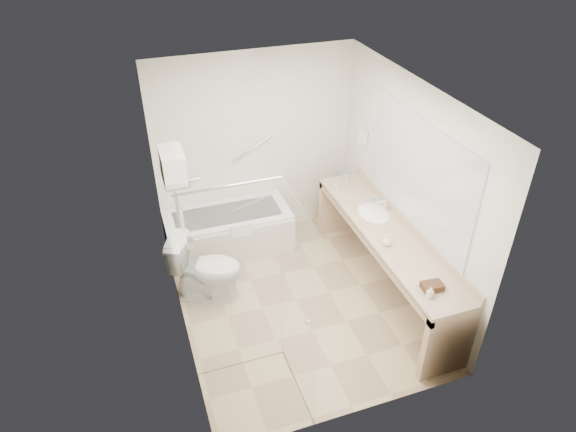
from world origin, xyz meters
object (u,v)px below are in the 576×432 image
object	(u,v)px
toilet	(206,269)
water_bottle_left	(373,206)
vanity_counter	(386,247)
amenity_basket	(432,286)
bathtub	(229,231)

from	to	relation	value
toilet	water_bottle_left	xyz separation A→B (m)	(1.98, -0.18, 0.54)
vanity_counter	amenity_basket	world-z (taller)	vanity_counter
vanity_counter	water_bottle_left	world-z (taller)	water_bottle_left
bathtub	water_bottle_left	bearing A→B (deg)	-32.98
bathtub	amenity_basket	size ratio (longest dim) A/B	7.91
bathtub	amenity_basket	bearing A→B (deg)	-58.27
bathtub	water_bottle_left	size ratio (longest dim) A/B	7.77
toilet	water_bottle_left	bearing A→B (deg)	-72.03
bathtub	toilet	world-z (taller)	toilet
water_bottle_left	amenity_basket	bearing A→B (deg)	-92.55
vanity_counter	amenity_basket	bearing A→B (deg)	-93.17
amenity_basket	water_bottle_left	xyz separation A→B (m)	(0.06, 1.38, 0.06)
vanity_counter	amenity_basket	xyz separation A→B (m)	(-0.05, -0.99, 0.24)
toilet	amenity_basket	distance (m)	2.52
toilet	vanity_counter	bearing A→B (deg)	-83.11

